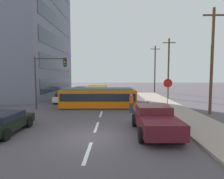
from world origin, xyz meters
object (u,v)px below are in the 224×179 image
object	(u,v)px
utility_pole_far	(155,68)
parked_sedan_furthest	(81,89)
stop_sign	(168,88)
traffic_light_mast	(48,72)
utility_pole_mid	(168,67)
streetcar_tram	(98,98)
city_bus	(97,92)
utility_pole_near	(212,60)
parked_sedan_mid	(65,97)
pickup_truck_parked	(155,120)
pedestrian_crossing	(131,102)
parked_sedan_near	(3,123)
parked_sedan_far	(71,92)

from	to	relation	value
utility_pole_far	parked_sedan_furthest	bearing A→B (deg)	-175.78
parked_sedan_furthest	utility_pole_far	xyz separation A→B (m)	(14.09, 1.04, 3.99)
stop_sign	traffic_light_mast	size ratio (longest dim) A/B	0.56
utility_pole_mid	parked_sedan_furthest	bearing A→B (deg)	148.89
streetcar_tram	city_bus	world-z (taller)	streetcar_tram
utility_pole_near	utility_pole_far	bearing A→B (deg)	91.23
parked_sedan_mid	utility_pole_near	world-z (taller)	utility_pole_near
pickup_truck_parked	traffic_light_mast	size ratio (longest dim) A/B	0.98
pedestrian_crossing	parked_sedan_mid	bearing A→B (deg)	140.29
traffic_light_mast	pedestrian_crossing	bearing A→B (deg)	-9.64
traffic_light_mast	utility_pole_near	distance (m)	14.72
parked_sedan_mid	stop_sign	bearing A→B (deg)	-31.02
traffic_light_mast	city_bus	bearing A→B (deg)	60.99
city_bus	utility_pole_mid	size ratio (longest dim) A/B	0.61
streetcar_tram	utility_pole_near	distance (m)	10.86
city_bus	pickup_truck_parked	size ratio (longest dim) A/B	1.03
stop_sign	traffic_light_mast	world-z (taller)	traffic_light_mast
pedestrian_crossing	utility_pole_far	bearing A→B (deg)	72.46
parked_sedan_near	utility_pole_far	size ratio (longest dim) A/B	0.47
parked_sedan_near	traffic_light_mast	size ratio (longest dim) A/B	0.82
streetcar_tram	parked_sedan_far	xyz separation A→B (m)	(-5.16, 10.42, -0.43)
city_bus	parked_sedan_furthest	world-z (taller)	city_bus
parked_sedan_near	traffic_light_mast	xyz separation A→B (m)	(0.02, 7.39, 2.98)
city_bus	pedestrian_crossing	xyz separation A→B (m)	(3.93, -8.50, -0.11)
utility_pole_mid	streetcar_tram	bearing A→B (deg)	-139.80
stop_sign	utility_pole_far	xyz separation A→B (m)	(3.06, 19.83, 2.41)
pedestrian_crossing	utility_pole_mid	bearing A→B (deg)	59.07
pickup_truck_parked	utility_pole_near	xyz separation A→B (m)	(5.83, 5.30, 3.82)
streetcar_tram	parked_sedan_mid	xyz separation A→B (m)	(-4.48, 3.96, -0.43)
city_bus	parked_sedan_mid	size ratio (longest dim) A/B	1.17
parked_sedan_furthest	utility_pole_near	bearing A→B (deg)	-52.99
parked_sedan_near	traffic_light_mast	distance (m)	7.97
pickup_truck_parked	parked_sedan_furthest	size ratio (longest dim) A/B	1.24
utility_pole_far	parked_sedan_mid	bearing A→B (deg)	-136.07
city_bus	stop_sign	distance (m)	11.24
traffic_light_mast	utility_pole_far	distance (m)	23.17
parked_sedan_far	utility_pole_mid	distance (m)	15.13
pickup_truck_parked	stop_sign	distance (m)	6.38
traffic_light_mast	pickup_truck_parked	bearing A→B (deg)	-39.77
city_bus	utility_pole_far	size ratio (longest dim) A/B	0.59
utility_pole_mid	utility_pole_far	size ratio (longest dim) A/B	0.95
traffic_light_mast	parked_sedan_furthest	bearing A→B (deg)	89.89
utility_pole_far	stop_sign	bearing A→B (deg)	-98.78
parked_sedan_far	stop_sign	xyz separation A→B (m)	(11.46, -12.94, 1.57)
streetcar_tram	stop_sign	bearing A→B (deg)	-21.83
parked_sedan_mid	utility_pole_near	bearing A→B (deg)	-25.98
parked_sedan_far	city_bus	bearing A→B (deg)	-44.45
parked_sedan_mid	utility_pole_far	distance (m)	19.64
traffic_light_mast	utility_pole_far	xyz separation A→B (m)	(14.12, 18.34, 1.01)
parked_sedan_far	parked_sedan_furthest	size ratio (longest dim) A/B	1.04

